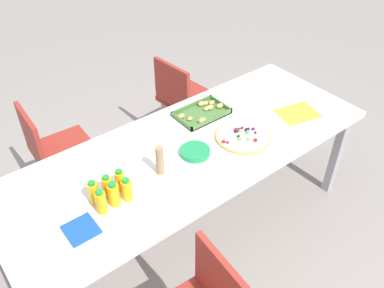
# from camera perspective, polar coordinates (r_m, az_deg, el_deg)

# --- Properties ---
(ground_plane) EXTENTS (12.00, 12.00, 0.00)m
(ground_plane) POSITION_cam_1_polar(r_m,az_deg,el_deg) (2.98, -0.24, -11.60)
(ground_plane) COLOR gray
(party_table) EXTENTS (2.34, 0.88, 0.74)m
(party_table) POSITION_cam_1_polar(r_m,az_deg,el_deg) (2.49, -0.28, -1.55)
(party_table) COLOR silver
(party_table) RESTS_ON ground_plane
(chair_far_right) EXTENTS (0.44, 0.44, 0.83)m
(chair_far_right) POSITION_cam_1_polar(r_m,az_deg,el_deg) (3.38, -1.30, 6.73)
(chair_far_right) COLOR maroon
(chair_far_right) RESTS_ON ground_plane
(chair_far_left) EXTENTS (0.42, 0.42, 0.83)m
(chair_far_left) POSITION_cam_1_polar(r_m,az_deg,el_deg) (2.99, -18.87, -0.52)
(chair_far_left) COLOR maroon
(chair_far_left) RESTS_ON ground_plane
(juice_bottle_0) EXTENTS (0.06, 0.06, 0.14)m
(juice_bottle_0) POSITION_cam_1_polar(r_m,az_deg,el_deg) (2.08, -12.64, -7.94)
(juice_bottle_0) COLOR #F9AD14
(juice_bottle_0) RESTS_ON party_table
(juice_bottle_1) EXTENTS (0.06, 0.06, 0.14)m
(juice_bottle_1) POSITION_cam_1_polar(r_m,az_deg,el_deg) (2.11, -10.92, -6.93)
(juice_bottle_1) COLOR #F9AC14
(juice_bottle_1) RESTS_ON party_table
(juice_bottle_2) EXTENTS (0.06, 0.06, 0.14)m
(juice_bottle_2) POSITION_cam_1_polar(r_m,az_deg,el_deg) (2.12, -9.11, -6.33)
(juice_bottle_2) COLOR #F9AF14
(juice_bottle_2) RESTS_ON party_table
(juice_bottle_3) EXTENTS (0.05, 0.05, 0.14)m
(juice_bottle_3) POSITION_cam_1_polar(r_m,az_deg,el_deg) (2.14, -13.62, -6.64)
(juice_bottle_3) COLOR #F9AC14
(juice_bottle_3) RESTS_ON party_table
(juice_bottle_4) EXTENTS (0.05, 0.05, 0.13)m
(juice_bottle_4) POSITION_cam_1_polar(r_m,az_deg,el_deg) (2.16, -11.79, -5.85)
(juice_bottle_4) COLOR #FAAD14
(juice_bottle_4) RESTS_ON party_table
(juice_bottle_5) EXTENTS (0.05, 0.05, 0.13)m
(juice_bottle_5) POSITION_cam_1_polar(r_m,az_deg,el_deg) (2.18, -10.04, -5.05)
(juice_bottle_5) COLOR #FAAD14
(juice_bottle_5) RESTS_ON party_table
(fruit_pizza) EXTENTS (0.35, 0.35, 0.05)m
(fruit_pizza) POSITION_cam_1_polar(r_m,az_deg,el_deg) (2.54, 7.19, 1.13)
(fruit_pizza) COLOR tan
(fruit_pizza) RESTS_ON party_table
(snack_tray) EXTENTS (0.35, 0.23, 0.04)m
(snack_tray) POSITION_cam_1_polar(r_m,az_deg,el_deg) (2.73, 1.46, 4.43)
(snack_tray) COLOR #477238
(snack_tray) RESTS_ON party_table
(plate_stack) EXTENTS (0.18, 0.18, 0.03)m
(plate_stack) POSITION_cam_1_polar(r_m,az_deg,el_deg) (2.40, 0.43, -1.09)
(plate_stack) COLOR #1E8C4C
(plate_stack) RESTS_ON party_table
(napkin_stack) EXTENTS (0.15, 0.15, 0.02)m
(napkin_stack) POSITION_cam_1_polar(r_m,az_deg,el_deg) (2.07, -15.29, -11.49)
(napkin_stack) COLOR #194CA5
(napkin_stack) RESTS_ON party_table
(cardboard_tube) EXTENTS (0.04, 0.04, 0.18)m
(cardboard_tube) POSITION_cam_1_polar(r_m,az_deg,el_deg) (2.23, -4.53, -2.33)
(cardboard_tube) COLOR #9E7A56
(cardboard_tube) RESTS_ON party_table
(paper_folder) EXTENTS (0.30, 0.26, 0.01)m
(paper_folder) POSITION_cam_1_polar(r_m,az_deg,el_deg) (2.83, 14.55, 4.21)
(paper_folder) COLOR yellow
(paper_folder) RESTS_ON party_table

